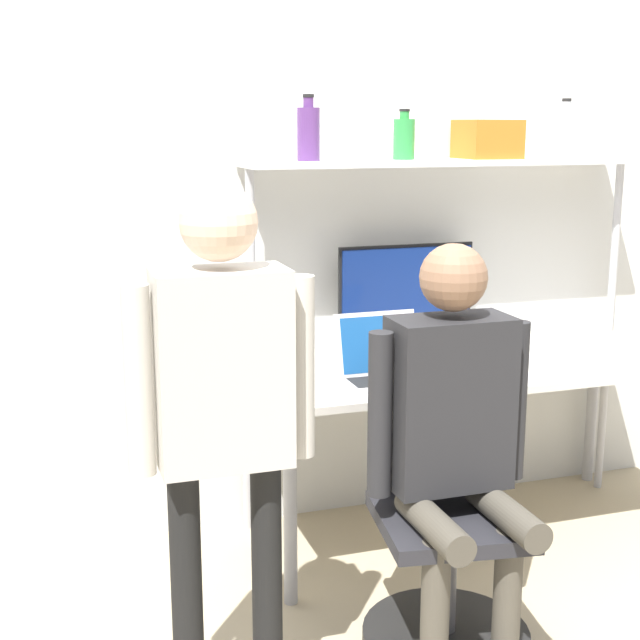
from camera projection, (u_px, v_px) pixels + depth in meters
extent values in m
plane|color=tan|center=(509.00, 577.00, 3.45)|extent=(12.00, 12.00, 0.00)
cube|color=silver|center=(428.00, 209.00, 3.93)|extent=(8.00, 0.06, 2.70)
cube|color=beige|center=(467.00, 365.00, 3.67)|extent=(1.83, 0.78, 0.03)
cylinder|color=#A5A5AA|center=(290.00, 510.00, 3.19)|extent=(0.05, 0.05, 0.73)
cylinder|color=#A5A5AA|center=(247.00, 448.00, 3.80)|extent=(0.05, 0.05, 0.73)
cylinder|color=#A5A5AA|center=(592.00, 409.00, 4.32)|extent=(0.05, 0.05, 0.73)
cube|color=silver|center=(448.00, 162.00, 3.71)|extent=(1.74, 0.29, 0.02)
cylinder|color=#B2B2B7|center=(252.00, 358.00, 3.62)|extent=(0.04, 0.04, 1.57)
cylinder|color=#B2B2B7|center=(609.00, 328.00, 4.14)|extent=(0.04, 0.04, 1.57)
cylinder|color=black|center=(405.00, 348.00, 3.86)|extent=(0.16, 0.16, 0.01)
cylinder|color=black|center=(406.00, 332.00, 3.85)|extent=(0.06, 0.06, 0.13)
cube|color=black|center=(406.00, 283.00, 3.81)|extent=(0.61, 0.01, 0.33)
cube|color=navy|center=(407.00, 283.00, 3.80)|extent=(0.59, 0.02, 0.30)
cube|color=silver|center=(385.00, 380.00, 3.39)|extent=(0.33, 0.25, 0.01)
cube|color=black|center=(387.00, 380.00, 3.37)|extent=(0.28, 0.13, 0.00)
cube|color=silver|center=(377.00, 343.00, 3.45)|extent=(0.33, 0.07, 0.24)
cube|color=#194C8C|center=(377.00, 344.00, 3.44)|extent=(0.29, 0.06, 0.21)
cube|color=black|center=(450.00, 376.00, 3.44)|extent=(0.07, 0.15, 0.01)
cube|color=black|center=(450.00, 375.00, 3.44)|extent=(0.06, 0.13, 0.00)
cylinder|color=black|center=(446.00, 638.00, 2.99)|extent=(0.56, 0.56, 0.06)
cylinder|color=#4C4C51|center=(448.00, 580.00, 2.94)|extent=(0.06, 0.06, 0.37)
cube|color=#26262B|center=(450.00, 521.00, 2.90)|extent=(0.52, 0.52, 0.05)
cube|color=#26262B|center=(433.00, 427.00, 3.05)|extent=(0.42, 0.10, 0.45)
cylinder|color=#4C473D|center=(435.00, 614.00, 2.75)|extent=(0.09, 0.09, 0.48)
cylinder|color=#4C473D|center=(507.00, 600.00, 2.83)|extent=(0.09, 0.09, 0.48)
cylinder|color=#4C473D|center=(433.00, 524.00, 2.72)|extent=(0.10, 0.38, 0.10)
cylinder|color=#4C473D|center=(506.00, 513.00, 2.79)|extent=(0.10, 0.38, 0.10)
cube|color=#262628|center=(449.00, 403.00, 2.84)|extent=(0.39, 0.20, 0.56)
cylinder|color=#262628|center=(380.00, 415.00, 2.77)|extent=(0.08, 0.08, 0.53)
cylinder|color=#262628|center=(515.00, 401.00, 2.92)|extent=(0.08, 0.08, 0.53)
sphere|color=#8C664C|center=(453.00, 278.00, 2.75)|extent=(0.21, 0.21, 0.21)
cylinder|color=black|center=(187.00, 596.00, 2.56)|extent=(0.09, 0.09, 0.78)
cylinder|color=black|center=(267.00, 583.00, 2.63)|extent=(0.09, 0.09, 0.78)
cube|color=beige|center=(222.00, 368.00, 2.45)|extent=(0.37, 0.20, 0.55)
cylinder|color=beige|center=(139.00, 381.00, 2.39)|extent=(0.08, 0.08, 0.53)
cylinder|color=beige|center=(301.00, 367.00, 2.52)|extent=(0.08, 0.08, 0.53)
sphere|color=beige|center=(218.00, 222.00, 2.37)|extent=(0.21, 0.21, 0.21)
cylinder|color=silver|center=(565.00, 134.00, 3.86)|extent=(0.08, 0.08, 0.20)
cylinder|color=silver|center=(566.00, 106.00, 3.83)|extent=(0.04, 0.04, 0.04)
cylinder|color=black|center=(567.00, 100.00, 3.82)|extent=(0.04, 0.04, 0.01)
cylinder|color=#2D8C3F|center=(404.00, 139.00, 3.63)|extent=(0.09, 0.09, 0.16)
cylinder|color=#2D8C3F|center=(404.00, 115.00, 3.61)|extent=(0.04, 0.04, 0.03)
cylinder|color=black|center=(405.00, 110.00, 3.61)|extent=(0.04, 0.04, 0.01)
cylinder|color=#593372|center=(308.00, 134.00, 3.50)|extent=(0.09, 0.09, 0.21)
cylinder|color=#593372|center=(308.00, 102.00, 3.48)|extent=(0.04, 0.04, 0.04)
cylinder|color=black|center=(308.00, 96.00, 3.47)|extent=(0.04, 0.04, 0.01)
cube|color=#D1661E|center=(487.00, 139.00, 3.75)|extent=(0.23, 0.24, 0.16)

